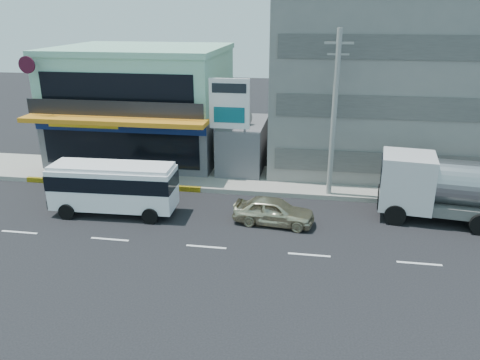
% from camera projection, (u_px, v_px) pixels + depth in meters
% --- Properties ---
extents(ground, '(120.00, 120.00, 0.00)m').
position_uv_depth(ground, '(206.00, 247.00, 22.89)').
color(ground, black).
rests_on(ground, ground).
extents(sidewalk, '(70.00, 5.00, 0.30)m').
position_uv_depth(sidewalk, '(313.00, 183.00, 30.89)').
color(sidewalk, gray).
rests_on(sidewalk, ground).
extents(shop_building, '(12.40, 11.70, 8.00)m').
position_uv_depth(shop_building, '(144.00, 106.00, 35.65)').
color(shop_building, '#4B4C50').
rests_on(shop_building, ground).
extents(concrete_building, '(16.00, 12.00, 14.00)m').
position_uv_depth(concrete_building, '(391.00, 69.00, 32.88)').
color(concrete_building, gray).
rests_on(concrete_building, ground).
extents(gap_structure, '(3.00, 6.00, 3.50)m').
position_uv_depth(gap_structure, '(244.00, 146.00, 33.41)').
color(gap_structure, '#4B4C50').
rests_on(gap_structure, ground).
extents(satellite_dish, '(1.50, 1.50, 0.15)m').
position_uv_depth(satellite_dish, '(242.00, 124.00, 31.86)').
color(satellite_dish, slate).
rests_on(satellite_dish, gap_structure).
extents(billboard, '(2.60, 0.18, 6.90)m').
position_uv_depth(billboard, '(229.00, 110.00, 29.80)').
color(billboard, gray).
rests_on(billboard, ground).
extents(utility_pole_near, '(1.60, 0.30, 10.00)m').
position_uv_depth(utility_pole_near, '(334.00, 116.00, 27.07)').
color(utility_pole_near, '#999993').
rests_on(utility_pole_near, ground).
extents(minibus, '(7.04, 2.66, 2.91)m').
position_uv_depth(minibus, '(113.00, 185.00, 26.08)').
color(minibus, white).
rests_on(minibus, ground).
extents(sedan, '(4.51, 2.20, 1.48)m').
position_uv_depth(sedan, '(274.00, 211.00, 25.14)').
color(sedan, beige).
rests_on(sedan, ground).
extents(tanker_truck, '(9.39, 3.93, 3.59)m').
position_uv_depth(tanker_truck, '(462.00, 189.00, 24.91)').
color(tanker_truck, silver).
rests_on(tanker_truck, ground).
extents(motorcycle_rider, '(1.68, 0.88, 2.05)m').
position_uv_depth(motorcycle_rider, '(158.00, 194.00, 27.65)').
color(motorcycle_rider, '#580C0D').
rests_on(motorcycle_rider, ground).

